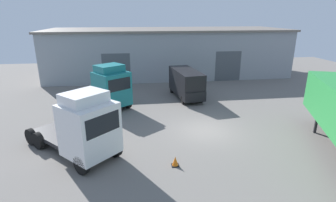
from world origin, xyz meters
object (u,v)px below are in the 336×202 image
at_px(tractor_unit_white, 84,128).
at_px(traffic_cone, 175,161).
at_px(tractor_unit_teal, 109,88).
at_px(delivery_van_black, 186,83).
at_px(gravel_pile, 332,100).

xyz_separation_m(tractor_unit_white, traffic_cone, (4.84, -1.52, -1.61)).
relative_size(tractor_unit_teal, delivery_van_black, 1.19).
distance_m(tractor_unit_teal, delivery_van_black, 7.46).
relative_size(delivery_van_black, traffic_cone, 10.22).
bearing_deg(traffic_cone, tractor_unit_white, 162.61).
relative_size(delivery_van_black, gravel_pile, 2.31).
height_order(delivery_van_black, traffic_cone, delivery_van_black).
height_order(tractor_unit_white, gravel_pile, tractor_unit_white).
bearing_deg(tractor_unit_teal, traffic_cone, -13.62).
relative_size(tractor_unit_white, gravel_pile, 2.59).
height_order(tractor_unit_teal, gravel_pile, tractor_unit_teal).
bearing_deg(delivery_van_black, gravel_pile, 58.23).
distance_m(tractor_unit_teal, traffic_cone, 10.88).
relative_size(tractor_unit_white, traffic_cone, 11.48).
bearing_deg(tractor_unit_white, tractor_unit_teal, 130.75).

